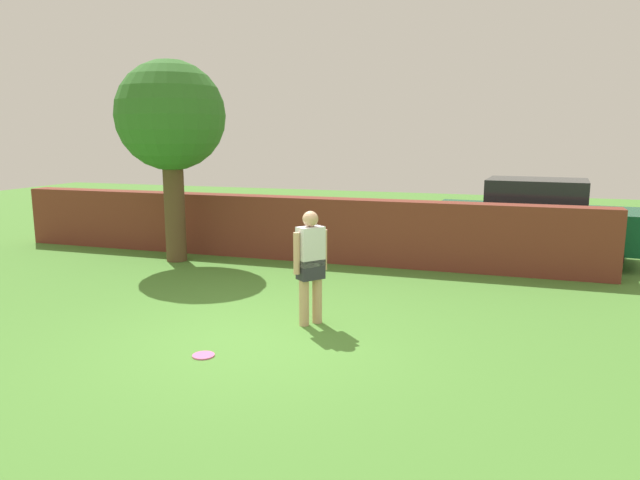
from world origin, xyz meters
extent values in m
plane|color=#4C8433|center=(0.00, 0.00, 0.00)|extent=(40.00, 40.00, 0.00)
cube|color=brown|center=(-1.50, 4.91, 0.67)|extent=(13.13, 0.50, 1.34)
cylinder|color=brown|center=(-3.61, 3.96, 1.21)|extent=(0.43, 0.43, 2.42)
sphere|color=#337028|center=(-3.61, 3.96, 3.03)|extent=(2.24, 2.24, 2.24)
cylinder|color=tan|center=(0.40, 0.79, 0.42)|extent=(0.14, 0.14, 0.85)
cylinder|color=tan|center=(0.54, 0.96, 0.42)|extent=(0.14, 0.14, 0.85)
cube|color=#2D2D38|center=(0.47, 0.87, 0.80)|extent=(0.40, 0.42, 0.28)
cube|color=silver|center=(0.47, 0.87, 1.12)|extent=(0.40, 0.42, 0.55)
sphere|color=tan|center=(0.47, 0.87, 1.51)|extent=(0.22, 0.22, 0.22)
cylinder|color=tan|center=(0.33, 0.70, 1.05)|extent=(0.09, 0.09, 0.58)
cylinder|color=tan|center=(0.61, 1.05, 1.05)|extent=(0.09, 0.09, 0.58)
cube|color=#0C4C2D|center=(3.62, 6.54, 0.72)|extent=(4.32, 2.04, 0.80)
cube|color=#1E2328|center=(3.62, 6.54, 1.42)|extent=(2.12, 1.66, 0.60)
cylinder|color=black|center=(5.05, 7.28, 0.32)|extent=(0.66, 0.27, 0.64)
cylinder|color=black|center=(4.91, 5.58, 0.32)|extent=(0.66, 0.27, 0.64)
cylinder|color=black|center=(2.33, 7.50, 0.32)|extent=(0.66, 0.27, 0.64)
cylinder|color=black|center=(2.19, 5.80, 0.32)|extent=(0.66, 0.27, 0.64)
cylinder|color=pink|center=(-0.38, -0.68, 0.01)|extent=(0.27, 0.27, 0.02)
camera|label=1|loc=(3.04, -6.59, 2.66)|focal=32.52mm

